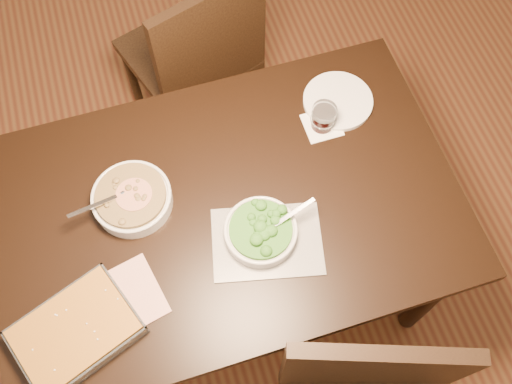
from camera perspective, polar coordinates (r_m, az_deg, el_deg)
The scene contains 11 objects.
ground at distance 2.41m, azimuth -2.19°, elevation -8.69°, with size 4.00×4.00×0.00m, color #462014.
table at distance 1.80m, azimuth -2.91°, elevation -2.55°, with size 1.40×0.90×0.75m.
magazine_a at distance 1.65m, azimuth -14.04°, elevation -10.86°, with size 0.26×0.19×0.01m, color #A7392F.
magazine_b at distance 1.66m, azimuth 1.11°, elevation -4.97°, with size 0.32×0.23×0.01m, color #24242B.
coaster at distance 1.85m, azimuth 6.60°, elevation 6.67°, with size 0.11×0.11×0.00m, color white.
stew_bowl at distance 1.72m, azimuth -12.29°, elevation -0.61°, with size 0.26×0.24×0.09m.
broccoli_bowl at distance 1.64m, azimuth 0.48°, elevation -3.97°, with size 0.24×0.21×0.08m.
baking_dish at distance 1.63m, azimuth -17.57°, elevation -13.19°, with size 0.37×0.32×0.06m.
wine_tumbler at distance 1.81m, azimuth 6.76°, elevation 7.47°, with size 0.08×0.08×0.09m.
dinner_plate at distance 1.90m, azimuth 8.19°, elevation 9.01°, with size 0.23×0.23×0.02m, color silver.
chair_far at distance 2.29m, azimuth -5.86°, elevation 13.36°, with size 0.57×0.57×0.96m.
Camera 1 is at (-0.12, -0.70, 2.30)m, focal length 40.00 mm.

